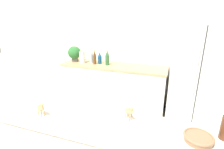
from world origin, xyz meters
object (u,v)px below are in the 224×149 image
object	(u,v)px
refrigerator	(196,75)
fruit_bowl	(198,138)
back_bottle_2	(95,57)
camel_figurine	(129,111)
potted_plant	(74,53)
paper_towel_roll	(82,57)
camel_figurine_second	(41,108)
back_bottle_3	(100,58)
back_bottle_1	(107,58)
back_bottle_0	(91,56)

from	to	relation	value
refrigerator	fruit_bowl	size ratio (longest dim) A/B	8.24
back_bottle_2	camel_figurine	world-z (taller)	back_bottle_2
potted_plant	paper_towel_roll	world-z (taller)	potted_plant
camel_figurine_second	back_bottle_3	bearing A→B (deg)	98.95
refrigerator	back_bottle_1	world-z (taller)	refrigerator
back_bottle_1	fruit_bowl	xyz separation A→B (m)	(1.49, -2.01, -0.04)
paper_towel_roll	fruit_bowl	world-z (taller)	paper_towel_roll
refrigerator	back_bottle_2	bearing A→B (deg)	179.73
camel_figurine_second	fruit_bowl	bearing A→B (deg)	4.32
potted_plant	fruit_bowl	xyz separation A→B (m)	(2.27, -2.05, -0.08)
back_bottle_0	camel_figurine	distance (m)	2.35
refrigerator	back_bottle_3	bearing A→B (deg)	177.50
back_bottle_1	back_bottle_3	xyz separation A→B (m)	(-0.19, 0.05, -0.03)
back_bottle_1	camel_figurine	bearing A→B (deg)	-63.83
fruit_bowl	camel_figurine_second	size ratio (longest dim) A/B	1.53
back_bottle_0	camel_figurine_second	xyz separation A→B (m)	(0.53, -2.16, 0.02)
camel_figurine	camel_figurine_second	size ratio (longest dim) A/B	0.96
potted_plant	back_bottle_3	world-z (taller)	potted_plant
refrigerator	paper_towel_roll	distance (m)	2.23
refrigerator	back_bottle_3	distance (m)	1.87
back_bottle_2	camel_figurine_second	world-z (taller)	back_bottle_2
back_bottle_2	fruit_bowl	distance (m)	2.65
potted_plant	paper_towel_roll	size ratio (longest dim) A/B	1.37
back_bottle_0	paper_towel_roll	bearing A→B (deg)	-152.67
paper_towel_roll	camel_figurine_second	distance (m)	2.19
paper_towel_roll	back_bottle_3	distance (m)	0.38
potted_plant	back_bottle_2	size ratio (longest dim) A/B	1.13
potted_plant	back_bottle_3	distance (m)	0.60
refrigerator	camel_figurine_second	size ratio (longest dim) A/B	12.60
paper_towel_roll	back_bottle_1	bearing A→B (deg)	3.80
back_bottle_2	potted_plant	bearing A→B (deg)	173.08
refrigerator	potted_plant	size ratio (longest dim) A/B	5.38
refrigerator	paper_towel_roll	bearing A→B (deg)	-179.79
back_bottle_0	back_bottle_2	size ratio (longest dim) A/B	1.04
back_bottle_0	camel_figurine_second	world-z (taller)	back_bottle_0
paper_towel_roll	refrigerator	bearing A→B (deg)	0.21
back_bottle_1	back_bottle_0	bearing A→B (deg)	172.17
back_bottle_1	fruit_bowl	world-z (taller)	back_bottle_1
fruit_bowl	paper_towel_roll	bearing A→B (deg)	136.11
back_bottle_1	camel_figurine	world-z (taller)	back_bottle_1
paper_towel_roll	camel_figurine_second	world-z (taller)	paper_towel_roll
back_bottle_2	back_bottle_3	world-z (taller)	back_bottle_2
potted_plant	camel_figurine_second	distance (m)	2.34
refrigerator	back_bottle_0	size ratio (longest dim) A/B	5.87
back_bottle_0	back_bottle_1	size ratio (longest dim) A/B	1.00
potted_plant	fruit_bowl	bearing A→B (deg)	-42.01
back_bottle_2	camel_figurine	distance (m)	2.23
back_bottle_2	back_bottle_3	size ratio (longest dim) A/B	1.21
camel_figurine	back_bottle_1	bearing A→B (deg)	116.17
back_bottle_1	camel_figurine_second	world-z (taller)	back_bottle_1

